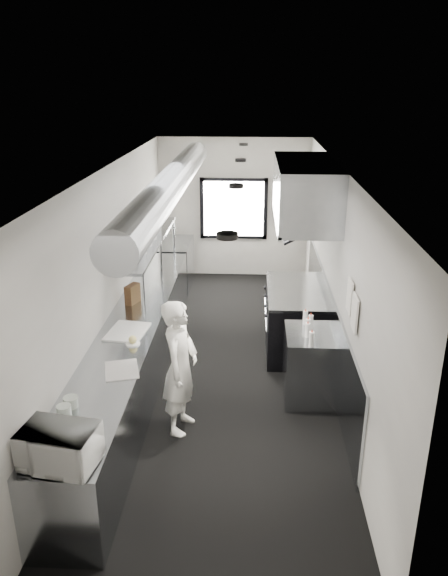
# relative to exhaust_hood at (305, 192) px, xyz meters

# --- Properties ---
(floor) EXTENTS (3.00, 8.00, 0.01)m
(floor) POSITION_rel_exhaust_hood_xyz_m (-1.10, -0.70, -2.39)
(floor) COLOR black
(floor) RESTS_ON ground
(ceiling) EXTENTS (3.00, 8.00, 0.01)m
(ceiling) POSITION_rel_exhaust_hood_xyz_m (-1.10, -0.70, 0.41)
(ceiling) COLOR white
(ceiling) RESTS_ON wall_back
(wall_back) EXTENTS (3.00, 0.02, 2.80)m
(wall_back) POSITION_rel_exhaust_hood_xyz_m (-1.10, 3.30, -0.99)
(wall_back) COLOR beige
(wall_back) RESTS_ON floor
(wall_front) EXTENTS (3.00, 0.02, 2.80)m
(wall_front) POSITION_rel_exhaust_hood_xyz_m (-1.10, -4.70, -0.99)
(wall_front) COLOR beige
(wall_front) RESTS_ON floor
(wall_left) EXTENTS (0.02, 8.00, 2.80)m
(wall_left) POSITION_rel_exhaust_hood_xyz_m (-2.60, -0.70, -0.99)
(wall_left) COLOR beige
(wall_left) RESTS_ON floor
(wall_right) EXTENTS (0.02, 8.00, 2.80)m
(wall_right) POSITION_rel_exhaust_hood_xyz_m (0.40, -0.70, -0.99)
(wall_right) COLOR beige
(wall_right) RESTS_ON floor
(wall_cladding) EXTENTS (0.03, 5.50, 1.10)m
(wall_cladding) POSITION_rel_exhaust_hood_xyz_m (0.38, -0.40, -1.84)
(wall_cladding) COLOR #959CA3
(wall_cladding) RESTS_ON wall_right
(hvac_duct) EXTENTS (0.40, 6.40, 0.40)m
(hvac_duct) POSITION_rel_exhaust_hood_xyz_m (-1.80, -0.30, 0.16)
(hvac_duct) COLOR #9B9FA3
(hvac_duct) RESTS_ON ceiling
(service_window) EXTENTS (1.36, 0.05, 1.25)m
(service_window) POSITION_rel_exhaust_hood_xyz_m (-1.10, 3.26, -0.99)
(service_window) COLOR white
(service_window) RESTS_ON wall_back
(exhaust_hood) EXTENTS (0.81, 2.20, 0.88)m
(exhaust_hood) POSITION_rel_exhaust_hood_xyz_m (0.00, 0.00, 0.00)
(exhaust_hood) COLOR #959CA3
(exhaust_hood) RESTS_ON ceiling
(prep_counter) EXTENTS (0.70, 6.00, 0.90)m
(prep_counter) POSITION_rel_exhaust_hood_xyz_m (-2.25, -1.20, -1.94)
(prep_counter) COLOR #959CA3
(prep_counter) RESTS_ON floor
(pass_shelf) EXTENTS (0.45, 3.00, 0.68)m
(pass_shelf) POSITION_rel_exhaust_hood_xyz_m (-2.29, 0.30, -0.86)
(pass_shelf) COLOR #959CA3
(pass_shelf) RESTS_ON prep_counter
(range) EXTENTS (0.88, 1.60, 0.94)m
(range) POSITION_rel_exhaust_hood_xyz_m (-0.06, 0.00, -1.92)
(range) COLOR black
(range) RESTS_ON floor
(bottle_station) EXTENTS (0.65, 0.80, 0.90)m
(bottle_station) POSITION_rel_exhaust_hood_xyz_m (0.05, -1.40, -1.94)
(bottle_station) COLOR #959CA3
(bottle_station) RESTS_ON floor
(far_work_table) EXTENTS (0.70, 1.20, 0.90)m
(far_work_table) POSITION_rel_exhaust_hood_xyz_m (-2.25, 2.50, -1.94)
(far_work_table) COLOR #959CA3
(far_work_table) RESTS_ON floor
(notice_sheet_a) EXTENTS (0.02, 0.28, 0.38)m
(notice_sheet_a) POSITION_rel_exhaust_hood_xyz_m (0.37, -1.90, -0.79)
(notice_sheet_a) COLOR white
(notice_sheet_a) RESTS_ON wall_right
(notice_sheet_b) EXTENTS (0.02, 0.28, 0.38)m
(notice_sheet_b) POSITION_rel_exhaust_hood_xyz_m (0.37, -2.25, -0.84)
(notice_sheet_b) COLOR white
(notice_sheet_b) RESTS_ON wall_right
(line_cook) EXTENTS (0.50, 0.65, 1.60)m
(line_cook) POSITION_rel_exhaust_hood_xyz_m (-1.50, -2.16, -1.59)
(line_cook) COLOR white
(line_cook) RESTS_ON floor
(microwave) EXTENTS (0.62, 0.51, 0.33)m
(microwave) POSITION_rel_exhaust_hood_xyz_m (-2.24, -3.98, -1.32)
(microwave) COLOR white
(microwave) RESTS_ON prep_counter
(deli_tub_a) EXTENTS (0.16, 0.16, 0.10)m
(deli_tub_a) POSITION_rel_exhaust_hood_xyz_m (-2.44, -3.29, -1.44)
(deli_tub_a) COLOR #A5B0A2
(deli_tub_a) RESTS_ON prep_counter
(deli_tub_b) EXTENTS (0.17, 0.17, 0.10)m
(deli_tub_b) POSITION_rel_exhaust_hood_xyz_m (-2.42, -3.15, -1.44)
(deli_tub_b) COLOR #A5B0A2
(deli_tub_b) RESTS_ON prep_counter
(newspaper) EXTENTS (0.46, 0.52, 0.01)m
(newspaper) POSITION_rel_exhaust_hood_xyz_m (-2.10, -2.43, -1.48)
(newspaper) COLOR silver
(newspaper) RESTS_ON prep_counter
(small_plate) EXTENTS (0.21, 0.21, 0.01)m
(small_plate) POSITION_rel_exhaust_hood_xyz_m (-2.10, -1.81, -1.48)
(small_plate) COLOR white
(small_plate) RESTS_ON prep_counter
(pastry) EXTENTS (0.10, 0.10, 0.10)m
(pastry) POSITION_rel_exhaust_hood_xyz_m (-2.10, -1.81, -1.43)
(pastry) COLOR #DECE74
(pastry) RESTS_ON small_plate
(cutting_board) EXTENTS (0.51, 0.64, 0.02)m
(cutting_board) POSITION_rel_exhaust_hood_xyz_m (-2.24, -1.49, -1.48)
(cutting_board) COLOR silver
(cutting_board) RESTS_ON prep_counter
(knife_block) EXTENTS (0.19, 0.27, 0.27)m
(knife_block) POSITION_rel_exhaust_hood_xyz_m (-2.37, -0.54, -1.36)
(knife_block) COLOR brown
(knife_block) RESTS_ON prep_counter
(plate_stack_a) EXTENTS (0.28, 0.28, 0.26)m
(plate_stack_a) POSITION_rel_exhaust_hood_xyz_m (-2.29, -0.35, -0.69)
(plate_stack_a) COLOR white
(plate_stack_a) RESTS_ON pass_shelf
(plate_stack_b) EXTENTS (0.23, 0.23, 0.28)m
(plate_stack_b) POSITION_rel_exhaust_hood_xyz_m (-2.27, 0.03, -0.68)
(plate_stack_b) COLOR white
(plate_stack_b) RESTS_ON pass_shelf
(plate_stack_c) EXTENTS (0.25, 0.25, 0.33)m
(plate_stack_c) POSITION_rel_exhaust_hood_xyz_m (-2.28, 0.39, -0.65)
(plate_stack_c) COLOR white
(plate_stack_c) RESTS_ON pass_shelf
(plate_stack_d) EXTENTS (0.31, 0.31, 0.37)m
(plate_stack_d) POSITION_rel_exhaust_hood_xyz_m (-2.30, 0.95, -0.64)
(plate_stack_d) COLOR white
(plate_stack_d) RESTS_ON pass_shelf
(squeeze_bottle_a) EXTENTS (0.07, 0.07, 0.18)m
(squeeze_bottle_a) POSITION_rel_exhaust_hood_xyz_m (0.00, -1.75, -1.40)
(squeeze_bottle_a) COLOR silver
(squeeze_bottle_a) RESTS_ON bottle_station
(squeeze_bottle_b) EXTENTS (0.07, 0.07, 0.18)m
(squeeze_bottle_b) POSITION_rel_exhaust_hood_xyz_m (-0.02, -1.50, -1.40)
(squeeze_bottle_b) COLOR silver
(squeeze_bottle_b) RESTS_ON bottle_station
(squeeze_bottle_c) EXTENTS (0.07, 0.07, 0.19)m
(squeeze_bottle_c) POSITION_rel_exhaust_hood_xyz_m (-0.01, -1.38, -1.40)
(squeeze_bottle_c) COLOR silver
(squeeze_bottle_c) RESTS_ON bottle_station
(squeeze_bottle_d) EXTENTS (0.07, 0.07, 0.19)m
(squeeze_bottle_d) POSITION_rel_exhaust_hood_xyz_m (0.04, -1.27, -1.40)
(squeeze_bottle_d) COLOR silver
(squeeze_bottle_d) RESTS_ON bottle_station
(squeeze_bottle_e) EXTENTS (0.08, 0.08, 0.18)m
(squeeze_bottle_e) POSITION_rel_exhaust_hood_xyz_m (-0.02, -1.13, -1.40)
(squeeze_bottle_e) COLOR silver
(squeeze_bottle_e) RESTS_ON bottle_station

